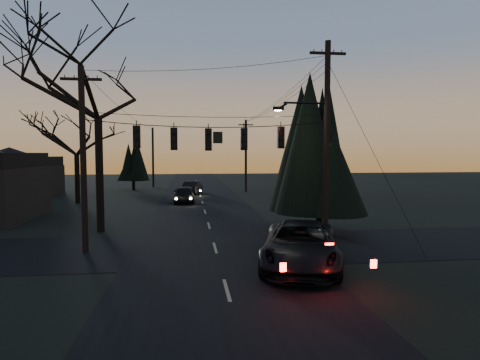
{
  "coord_description": "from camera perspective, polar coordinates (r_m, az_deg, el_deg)",
  "views": [
    {
      "loc": [
        -1.23,
        -9.04,
        4.58
      ],
      "look_at": [
        1.17,
        9.67,
        3.31
      ],
      "focal_mm": 30.0,
      "sensor_mm": 36.0,
      "label": 1
    }
  ],
  "objects": [
    {
      "name": "suv_near",
      "position": [
        16.43,
        8.63,
        -9.18
      ],
      "size": [
        4.61,
        6.93,
        1.77
      ],
      "primitive_type": "imported",
      "rotation": [
        0.0,
        0.0,
        -0.29
      ],
      "color": "black",
      "rests_on": "ground"
    },
    {
      "name": "house_left_far",
      "position": [
        48.83,
        -29.91,
        1.02
      ],
      "size": [
        9.0,
        7.0,
        5.2
      ],
      "color": "black",
      "rests_on": "ground"
    },
    {
      "name": "evergreen_right",
      "position": [
        23.43,
        11.29,
        4.07
      ],
      "size": [
        4.02,
        4.02,
        8.21
      ],
      "color": "black",
      "rests_on": "ground"
    },
    {
      "name": "main_road",
      "position": [
        29.42,
        -4.84,
        -5.1
      ],
      "size": [
        8.0,
        120.0,
        0.02
      ],
      "primitive_type": "cube",
      "color": "black",
      "rests_on": "ground"
    },
    {
      "name": "utility_pole_right",
      "position": [
        20.7,
        12.01,
        -9.01
      ],
      "size": [
        5.0,
        0.3,
        10.0
      ],
      "primitive_type": null,
      "color": "black",
      "rests_on": "ground"
    },
    {
      "name": "span_signal_assembly",
      "position": [
        19.07,
        -4.35,
        5.94
      ],
      "size": [
        11.5,
        0.44,
        1.55
      ],
      "color": "black",
      "rests_on": "ground"
    },
    {
      "name": "sedan_oncoming_b",
      "position": [
        45.14,
        -6.73,
        -1.08
      ],
      "size": [
        2.45,
        4.61,
        1.44
      ],
      "primitive_type": "imported",
      "rotation": [
        0.0,
        0.0,
        2.92
      ],
      "color": "black",
      "rests_on": "ground"
    },
    {
      "name": "utility_pole_far_l",
      "position": [
        55.43,
        -12.22,
        -0.98
      ],
      "size": [
        0.3,
        0.3,
        8.0
      ],
      "primitive_type": null,
      "color": "black",
      "rests_on": "ground"
    },
    {
      "name": "evergreen_dist",
      "position": [
        51.07,
        -14.95,
        2.5
      ],
      "size": [
        3.43,
        3.43,
        5.8
      ],
      "color": "black",
      "rests_on": "ground"
    },
    {
      "name": "cross_road",
      "position": [
        19.61,
        -3.56,
        -9.63
      ],
      "size": [
        60.0,
        7.0,
        0.02
      ],
      "primitive_type": "cube",
      "color": "black",
      "rests_on": "ground"
    },
    {
      "name": "ground_plane",
      "position": [
        10.2,
        0.42,
        -22.81
      ],
      "size": [
        160.0,
        160.0,
        0.0
      ],
      "primitive_type": "plane",
      "color": "black"
    },
    {
      "name": "utility_pole_far_r",
      "position": [
        47.73,
        0.83,
        -1.65
      ],
      "size": [
        1.8,
        0.3,
        8.5
      ],
      "primitive_type": null,
      "color": "black",
      "rests_on": "ground"
    },
    {
      "name": "bare_tree_left",
      "position": [
        24.88,
        -19.65,
        14.2
      ],
      "size": [
        10.23,
        10.23,
        13.07
      ],
      "color": "black",
      "rests_on": "ground"
    },
    {
      "name": "bare_tree_dist",
      "position": [
        39.4,
        -22.28,
        5.87
      ],
      "size": [
        6.97,
        6.97,
        8.82
      ],
      "color": "black",
      "rests_on": "ground"
    },
    {
      "name": "utility_pole_left",
      "position": [
        20.15,
        -21.1,
        -9.54
      ],
      "size": [
        1.8,
        0.3,
        8.5
      ],
      "primitive_type": null,
      "color": "black",
      "rests_on": "ground"
    },
    {
      "name": "sedan_oncoming_a",
      "position": [
        37.4,
        -7.99,
        -2.0
      ],
      "size": [
        2.02,
        4.7,
        1.58
      ],
      "primitive_type": "imported",
      "rotation": [
        0.0,
        0.0,
        3.17
      ],
      "color": "black",
      "rests_on": "ground"
    }
  ]
}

